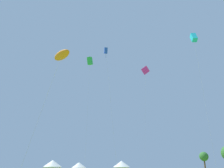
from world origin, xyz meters
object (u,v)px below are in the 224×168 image
at_px(festival_tent_left, 79,167).
at_px(festival_tent_center, 122,166).
at_px(kite_blue_box, 106,51).
at_px(tree_distant_left, 204,157).
at_px(festival_tent_right, 52,166).
at_px(kite_green_box, 90,61).
at_px(kite_magenta_diamond, 145,71).
at_px(kite_cyan_box, 194,38).
at_px(kite_orange_parafoil, 62,55).

relative_size(festival_tent_left, festival_tent_center, 0.87).
relative_size(kite_blue_box, tree_distant_left, 4.48).
distance_m(kite_blue_box, festival_tent_right, 35.91).
bearing_deg(kite_green_box, tree_distant_left, 27.21).
distance_m(kite_green_box, kite_blue_box, 12.68).
bearing_deg(kite_magenta_diamond, kite_blue_box, -130.63).
bearing_deg(kite_cyan_box, festival_tent_center, 113.30).
bearing_deg(tree_distant_left, kite_green_box, -152.79).
relative_size(kite_magenta_diamond, kite_green_box, 0.93).
distance_m(kite_green_box, festival_tent_right, 30.73).
relative_size(kite_magenta_diamond, festival_tent_left, 6.71).
bearing_deg(kite_blue_box, festival_tent_left, 108.10).
xyz_separation_m(kite_magenta_diamond, festival_tent_center, (-6.29, 9.66, -24.61)).
bearing_deg(festival_tent_right, festival_tent_center, 0.00).
xyz_separation_m(kite_blue_box, kite_orange_parafoil, (-3.91, -27.53, -14.63)).
height_order(kite_cyan_box, tree_distant_left, kite_cyan_box).
relative_size(festival_tent_left, tree_distant_left, 0.70).
distance_m(kite_cyan_box, festival_tent_center, 39.74).
height_order(kite_blue_box, festival_tent_right, kite_blue_box).
xyz_separation_m(kite_orange_parafoil, festival_tent_center, (8.49, 49.85, -9.51)).
bearing_deg(tree_distant_left, festival_tent_right, -170.72).
distance_m(kite_cyan_box, festival_tent_right, 49.26).
relative_size(kite_orange_parafoil, festival_tent_left, 2.81).
xyz_separation_m(kite_blue_box, festival_tent_left, (-7.30, 22.32, -24.38)).
xyz_separation_m(kite_blue_box, kite_cyan_box, (17.20, -6.99, -0.46)).
distance_m(kite_orange_parafoil, festival_tent_left, 50.91).
xyz_separation_m(kite_green_box, festival_tent_right, (-10.20, 10.78, -26.91)).
height_order(kite_orange_parafoil, festival_tent_right, kite_orange_parafoil).
distance_m(kite_cyan_box, festival_tent_left, 45.07).
bearing_deg(festival_tent_center, kite_blue_box, -101.59).
distance_m(kite_blue_box, tree_distant_left, 48.08).
height_order(kite_cyan_box, festival_tent_left, kite_cyan_box).
height_order(kite_blue_box, kite_cyan_box, kite_blue_box).
bearing_deg(festival_tent_left, tree_distant_left, 11.01).
bearing_deg(festival_tent_right, kite_blue_box, -56.81).
bearing_deg(kite_orange_parafoil, kite_blue_box, 81.92).
distance_m(kite_magenta_diamond, festival_tent_left, 32.25).
distance_m(kite_cyan_box, tree_distant_left, 44.54).
distance_m(festival_tent_right, tree_distant_left, 46.37).
relative_size(kite_green_box, tree_distant_left, 5.01).
bearing_deg(kite_orange_parafoil, kite_magenta_diamond, 69.82).
height_order(kite_blue_box, tree_distant_left, kite_blue_box).
bearing_deg(kite_cyan_box, kite_green_box, 139.38).
relative_size(kite_cyan_box, tree_distant_left, 4.44).
relative_size(kite_cyan_box, festival_tent_center, 5.54).
bearing_deg(kite_cyan_box, festival_tent_right, 137.34).
height_order(festival_tent_center, tree_distant_left, tree_distant_left).
xyz_separation_m(kite_magenta_diamond, kite_green_box, (-15.27, -1.12, 2.40)).
relative_size(kite_green_box, festival_tent_left, 7.20).
bearing_deg(kite_orange_parafoil, tree_distant_left, 58.59).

